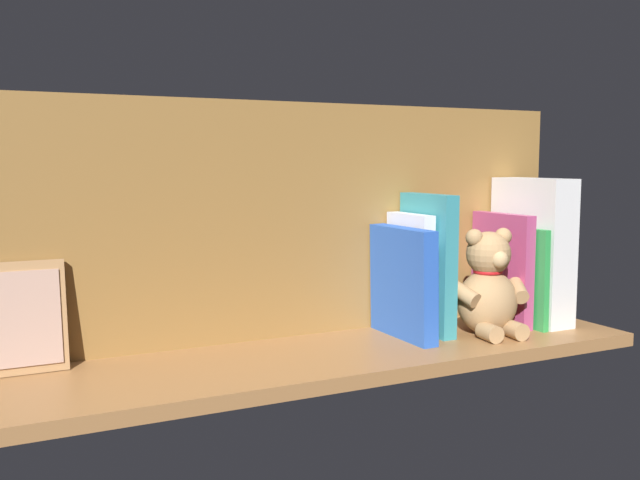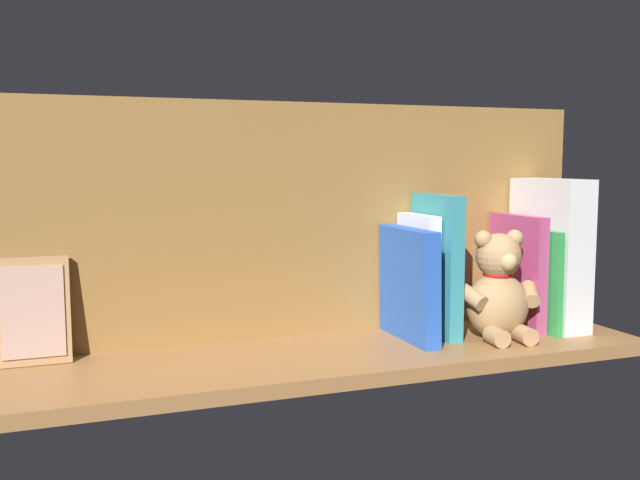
{
  "view_description": "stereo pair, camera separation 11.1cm",
  "coord_description": "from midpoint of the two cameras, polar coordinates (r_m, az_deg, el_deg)",
  "views": [
    {
      "loc": [
        49.08,
        99.15,
        29.75
      ],
      "look_at": [
        0.0,
        0.0,
        17.54
      ],
      "focal_mm": 40.58,
      "sensor_mm": 36.0,
      "label": 1
    },
    {
      "loc": [
        38.88,
        103.57,
        29.75
      ],
      "look_at": [
        0.0,
        0.0,
        17.54
      ],
      "focal_mm": 40.58,
      "sensor_mm": 36.0,
      "label": 2
    }
  ],
  "objects": [
    {
      "name": "dictionary_thick_white",
      "position": [
        1.37,
        14.19,
        -0.81
      ],
      "size": [
        5.79,
        16.75,
        26.53
      ],
      "primitive_type": "cube",
      "color": "white",
      "rests_on": "ground_plane"
    },
    {
      "name": "book_3",
      "position": [
        1.25,
        4.57,
        -2.66
      ],
      "size": [
        2.27,
        11.66,
        20.68
      ],
      "primitive_type": "cube",
      "color": "silver",
      "rests_on": "ground_plane"
    },
    {
      "name": "shelf_back_panel",
      "position": [
        1.21,
        -5.02,
        1.52
      ],
      "size": [
        107.53,
        1.5,
        39.37
      ],
      "primitive_type": "cube",
      "color": "olive",
      "rests_on": "ground_plane"
    },
    {
      "name": "picture_frame_leaning",
      "position": [
        1.12,
        -24.76,
        -5.59
      ],
      "size": [
        10.38,
        3.57,
        15.85
      ],
      "color": "#A87A4C",
      "rests_on": "ground_plane"
    },
    {
      "name": "ground_plane",
      "position": [
        1.15,
        -2.81,
        -9.31
      ],
      "size": [
        107.53,
        27.36,
        2.2
      ],
      "primitive_type": "cube",
      "color": "#9E6B3D"
    },
    {
      "name": "book_4",
      "position": [
        1.21,
        3.94,
        -3.4
      ],
      "size": [
        3.26,
        16.61,
        18.7
      ],
      "primitive_type": "cube",
      "rotation": [
        0.0,
        0.02,
        0.0
      ],
      "color": "blue",
      "rests_on": "ground_plane"
    },
    {
      "name": "book_0",
      "position": [
        1.35,
        12.82,
        -2.73
      ],
      "size": [
        1.4,
        16.66,
        17.84
      ],
      "primitive_type": "cube",
      "rotation": [
        0.0,
        0.01,
        0.0
      ],
      "color": "green",
      "rests_on": "ground_plane"
    },
    {
      "name": "book_2",
      "position": [
        1.25,
        5.98,
        -1.88
      ],
      "size": [
        2.6,
        13.89,
        24.05
      ],
      "primitive_type": "cube",
      "color": "teal",
      "rests_on": "ground_plane"
    },
    {
      "name": "book_1",
      "position": [
        1.34,
        11.87,
        -2.25
      ],
      "size": [
        2.13,
        14.74,
        20.21
      ],
      "primitive_type": "cube",
      "color": "#B23F72",
      "rests_on": "ground_plane"
    },
    {
      "name": "teddy_bear",
      "position": [
        1.26,
        10.7,
        -3.76
      ],
      "size": [
        14.75,
        12.41,
        18.27
      ],
      "rotation": [
        0.0,
        0.0,
        -0.11
      ],
      "color": "tan",
      "rests_on": "ground_plane"
    }
  ]
}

